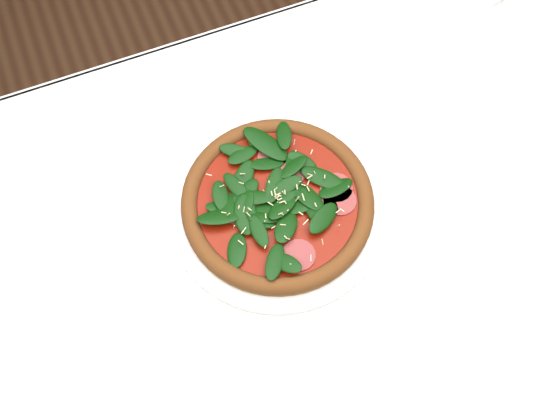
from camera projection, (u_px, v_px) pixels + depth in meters
name	position (u px, v px, depth m)	size (l,w,h in m)	color
ground	(288.00, 348.00, 1.55)	(6.00, 6.00, 0.00)	brown
dining_table	(297.00, 259.00, 0.96)	(1.21, 0.81, 0.75)	white
plate	(277.00, 206.00, 0.88)	(0.32, 0.32, 0.01)	white
pizza	(278.00, 201.00, 0.87)	(0.34, 0.34, 0.04)	brown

